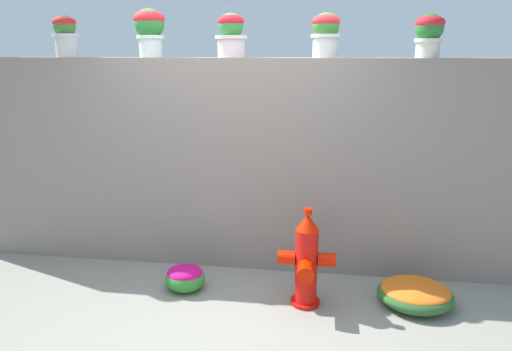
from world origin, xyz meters
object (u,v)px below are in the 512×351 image
at_px(potted_plant_2, 150,27).
at_px(potted_plant_5, 429,32).
at_px(potted_plant_3, 231,33).
at_px(flower_bush_right, 185,277).
at_px(flower_bush_left, 415,293).
at_px(potted_plant_1, 65,33).
at_px(potted_plant_4, 326,32).
at_px(fire_hydrant, 306,262).

relative_size(potted_plant_2, potted_plant_5, 1.20).
bearing_deg(potted_plant_3, flower_bush_right, -117.51).
bearing_deg(flower_bush_left, potted_plant_1, 168.58).
xyz_separation_m(potted_plant_2, flower_bush_right, (0.44, -0.65, -2.18)).
bearing_deg(potted_plant_4, flower_bush_right, -151.86).
relative_size(potted_plant_2, flower_bush_right, 1.20).
xyz_separation_m(potted_plant_3, potted_plant_5, (1.72, -0.01, 0.00)).
bearing_deg(potted_plant_5, fire_hydrant, -142.96).
distance_m(potted_plant_2, flower_bush_right, 2.32).
height_order(potted_plant_2, flower_bush_left, potted_plant_2).
bearing_deg(potted_plant_1, potted_plant_5, -0.87).
distance_m(potted_plant_1, potted_plant_3, 1.63).
bearing_deg(flower_bush_right, potted_plant_3, 62.49).
bearing_deg(potted_plant_5, potted_plant_3, 179.55).
bearing_deg(potted_plant_3, potted_plant_1, 178.68).
height_order(potted_plant_1, flower_bush_right, potted_plant_1).
relative_size(potted_plant_2, potted_plant_3, 1.12).
xyz_separation_m(potted_plant_2, potted_plant_3, (0.77, -0.02, -0.06)).
bearing_deg(fire_hydrant, potted_plant_1, 161.85).
xyz_separation_m(potted_plant_3, potted_plant_4, (0.85, -0.01, 0.01)).
bearing_deg(potted_plant_5, flower_bush_left, -94.04).
bearing_deg(potted_plant_1, potted_plant_4, -1.02).
xyz_separation_m(potted_plant_1, potted_plant_3, (1.63, -0.04, -0.01)).
relative_size(potted_plant_1, potted_plant_2, 0.89).
bearing_deg(potted_plant_4, potted_plant_2, 179.17).
relative_size(fire_hydrant, flower_bush_left, 1.36).
distance_m(potted_plant_1, fire_hydrant, 3.13).
relative_size(potted_plant_1, fire_hydrant, 0.45).
distance_m(flower_bush_left, flower_bush_right, 2.01).
xyz_separation_m(potted_plant_4, potted_plant_5, (0.88, -0.01, -0.01)).
relative_size(potted_plant_5, flower_bush_left, 0.58).
bearing_deg(flower_bush_right, fire_hydrant, -5.56).
distance_m(potted_plant_2, potted_plant_5, 2.50).
height_order(potted_plant_3, flower_bush_right, potted_plant_3).
distance_m(potted_plant_2, potted_plant_4, 1.62).
bearing_deg(potted_plant_2, flower_bush_left, -14.78).
bearing_deg(flower_bush_right, potted_plant_4, 28.14).
xyz_separation_m(flower_bush_left, flower_bush_right, (-2.01, -0.01, 0.01)).
relative_size(potted_plant_1, flower_bush_left, 0.62).
bearing_deg(potted_plant_1, flower_bush_right, -27.55).
relative_size(potted_plant_3, flower_bush_left, 0.62).
bearing_deg(potted_plant_4, fire_hydrant, -97.13).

